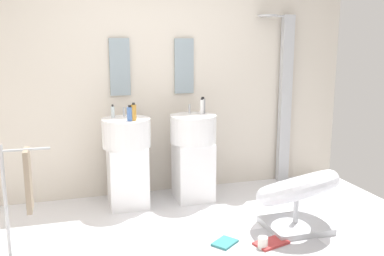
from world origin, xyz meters
The scene contains 18 objects.
ground_plane centered at (0.00, 0.00, -0.02)m, with size 4.80×3.60×0.04m, color silver.
rear_partition centered at (0.00, 1.65, 1.30)m, with size 4.80×0.10×2.60m, color beige.
pedestal_sink_left centered at (-0.36, 1.22, 0.53)m, with size 0.51×0.51×1.05m.
pedestal_sink_right centered at (0.36, 1.22, 0.53)m, with size 0.51×0.51×1.05m.
vanity_mirror_left centered at (-0.36, 1.58, 1.46)m, with size 0.22×0.03×0.62m, color #8C9EA8.
vanity_mirror_right centered at (0.36, 1.58, 1.46)m, with size 0.22×0.03×0.62m, color #8C9EA8.
shower_column centered at (1.63, 1.53, 1.08)m, with size 0.49×0.24×2.05m.
lounge_chair centered at (1.06, 0.19, 0.35)m, with size 1.02×1.03×0.65m.
towel_rack centered at (-1.30, 0.34, 0.63)m, with size 0.37×0.22×0.95m.
area_rug centered at (0.53, -0.12, 0.01)m, with size 1.20×0.76×0.01m, color #B2B2B7.
magazine_teal centered at (0.30, 0.06, 0.02)m, with size 0.21×0.16×0.02m, color teal.
magazine_red centered at (0.68, -0.06, 0.02)m, with size 0.29×0.17×0.02m, color #B73838.
coffee_mug centered at (0.58, -0.10, 0.06)m, with size 0.08×0.08×0.10m, color white.
soap_bottle_blue centered at (-0.34, 1.08, 1.02)m, with size 0.06×0.06×0.16m.
soap_bottle_white centered at (0.48, 1.28, 1.03)m, with size 0.04×0.04×0.18m.
soap_bottle_amber centered at (-0.30, 1.07, 1.04)m, with size 0.05×0.05×0.18m.
soap_bottle_grey centered at (0.50, 1.31, 1.04)m, with size 0.06×0.06×0.18m.
soap_bottle_clear centered at (-0.49, 1.32, 1.01)m, with size 0.04×0.04×0.14m.
Camera 1 is at (-0.95, -3.10, 1.71)m, focal length 39.57 mm.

